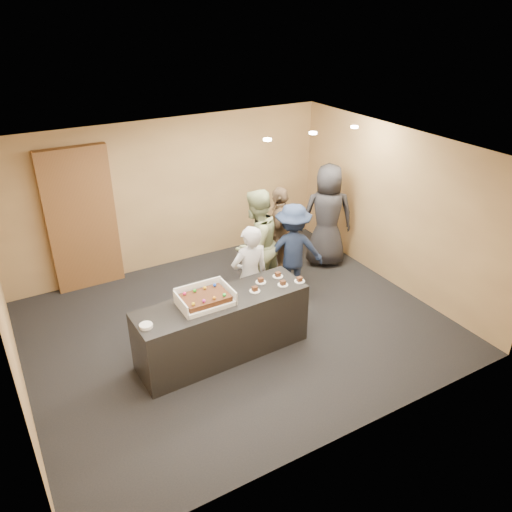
{
  "coord_description": "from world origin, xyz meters",
  "views": [
    {
      "loc": [
        -2.87,
        -5.59,
        4.46
      ],
      "look_at": [
        0.33,
        0.0,
        1.14
      ],
      "focal_mm": 35.0,
      "sensor_mm": 36.0,
      "label": 1
    }
  ],
  "objects_px": {
    "person_navy_man": "(293,250)",
    "person_brown_extra": "(280,233)",
    "sheet_cake": "(205,298)",
    "person_server_grey": "(250,277)",
    "person_dark_suit": "(327,216)",
    "cake_box": "(205,300)",
    "storage_cabinet": "(82,220)",
    "plate_stack": "(146,326)",
    "serving_counter": "(223,327)",
    "person_sage_man": "(256,245)"
  },
  "relations": [
    {
      "from": "cake_box",
      "to": "person_brown_extra",
      "type": "relative_size",
      "value": 0.41
    },
    {
      "from": "storage_cabinet",
      "to": "person_dark_suit",
      "type": "xyz_separation_m",
      "value": [
        4.03,
        -1.36,
        -0.26
      ]
    },
    {
      "from": "cake_box",
      "to": "person_brown_extra",
      "type": "bearing_deg",
      "value": 34.95
    },
    {
      "from": "serving_counter",
      "to": "person_brown_extra",
      "type": "xyz_separation_m",
      "value": [
        1.85,
        1.48,
        0.4
      ]
    },
    {
      "from": "sheet_cake",
      "to": "plate_stack",
      "type": "height_order",
      "value": "sheet_cake"
    },
    {
      "from": "serving_counter",
      "to": "person_server_grey",
      "type": "bearing_deg",
      "value": 32.13
    },
    {
      "from": "serving_counter",
      "to": "person_brown_extra",
      "type": "bearing_deg",
      "value": 36.72
    },
    {
      "from": "serving_counter",
      "to": "plate_stack",
      "type": "xyz_separation_m",
      "value": [
        -1.09,
        -0.12,
        0.47
      ]
    },
    {
      "from": "person_navy_man",
      "to": "storage_cabinet",
      "type": "bearing_deg",
      "value": -9.4
    },
    {
      "from": "storage_cabinet",
      "to": "person_sage_man",
      "type": "bearing_deg",
      "value": -36.19
    },
    {
      "from": "person_sage_man",
      "to": "person_brown_extra",
      "type": "xyz_separation_m",
      "value": [
        0.66,
        0.32,
        -0.08
      ]
    },
    {
      "from": "serving_counter",
      "to": "person_sage_man",
      "type": "xyz_separation_m",
      "value": [
        1.19,
        1.16,
        0.48
      ]
    },
    {
      "from": "person_server_grey",
      "to": "person_navy_man",
      "type": "bearing_deg",
      "value": -154.97
    },
    {
      "from": "cake_box",
      "to": "person_dark_suit",
      "type": "xyz_separation_m",
      "value": [
        3.12,
        1.48,
        0.01
      ]
    },
    {
      "from": "person_dark_suit",
      "to": "storage_cabinet",
      "type": "bearing_deg",
      "value": 9.75
    },
    {
      "from": "serving_counter",
      "to": "person_dark_suit",
      "type": "distance_m",
      "value": 3.29
    },
    {
      "from": "cake_box",
      "to": "person_dark_suit",
      "type": "relative_size",
      "value": 0.37
    },
    {
      "from": "cake_box",
      "to": "plate_stack",
      "type": "distance_m",
      "value": 0.86
    },
    {
      "from": "plate_stack",
      "to": "person_dark_suit",
      "type": "xyz_separation_m",
      "value": [
        3.97,
        1.62,
        0.04
      ]
    },
    {
      "from": "person_sage_man",
      "to": "storage_cabinet",
      "type": "bearing_deg",
      "value": -58.64
    },
    {
      "from": "person_navy_man",
      "to": "person_brown_extra",
      "type": "height_order",
      "value": "person_brown_extra"
    },
    {
      "from": "person_dark_suit",
      "to": "person_server_grey",
      "type": "bearing_deg",
      "value": 53.85
    },
    {
      "from": "sheet_cake",
      "to": "person_navy_man",
      "type": "bearing_deg",
      "value": 24.67
    },
    {
      "from": "plate_stack",
      "to": "storage_cabinet",
      "type": "bearing_deg",
      "value": 91.08
    },
    {
      "from": "person_server_grey",
      "to": "person_dark_suit",
      "type": "bearing_deg",
      "value": -152.32
    },
    {
      "from": "sheet_cake",
      "to": "person_server_grey",
      "type": "height_order",
      "value": "person_server_grey"
    },
    {
      "from": "person_sage_man",
      "to": "sheet_cake",
      "type": "bearing_deg",
      "value": 16.65
    },
    {
      "from": "storage_cabinet",
      "to": "sheet_cake",
      "type": "bearing_deg",
      "value": -72.51
    },
    {
      "from": "sheet_cake",
      "to": "person_server_grey",
      "type": "xyz_separation_m",
      "value": [
        0.93,
        0.47,
        -0.18
      ]
    },
    {
      "from": "person_sage_man",
      "to": "person_dark_suit",
      "type": "xyz_separation_m",
      "value": [
        1.69,
        0.35,
        0.03
      ]
    },
    {
      "from": "cake_box",
      "to": "person_dark_suit",
      "type": "distance_m",
      "value": 3.46
    },
    {
      "from": "person_server_grey",
      "to": "person_navy_man",
      "type": "distance_m",
      "value": 1.13
    },
    {
      "from": "serving_counter",
      "to": "person_brown_extra",
      "type": "relative_size",
      "value": 1.42
    },
    {
      "from": "person_server_grey",
      "to": "person_brown_extra",
      "type": "xyz_separation_m",
      "value": [
        1.16,
        1.02,
        0.03
      ]
    },
    {
      "from": "person_dark_suit",
      "to": "person_brown_extra",
      "type": "bearing_deg",
      "value": 29.81
    },
    {
      "from": "sheet_cake",
      "to": "person_navy_man",
      "type": "xyz_separation_m",
      "value": [
        1.97,
        0.91,
        -0.2
      ]
    },
    {
      "from": "serving_counter",
      "to": "person_dark_suit",
      "type": "xyz_separation_m",
      "value": [
        2.88,
        1.51,
        0.51
      ]
    },
    {
      "from": "cake_box",
      "to": "sheet_cake",
      "type": "distance_m",
      "value": 0.06
    },
    {
      "from": "person_server_grey",
      "to": "sheet_cake",
      "type": "bearing_deg",
      "value": 29.06
    },
    {
      "from": "person_dark_suit",
      "to": "sheet_cake",
      "type": "bearing_deg",
      "value": 54.27
    },
    {
      "from": "storage_cabinet",
      "to": "person_server_grey",
      "type": "xyz_separation_m",
      "value": [
        1.83,
        -2.4,
        -0.4
      ]
    },
    {
      "from": "storage_cabinet",
      "to": "person_brown_extra",
      "type": "height_order",
      "value": "storage_cabinet"
    },
    {
      "from": "storage_cabinet",
      "to": "sheet_cake",
      "type": "xyz_separation_m",
      "value": [
        0.91,
        -2.87,
        -0.22
      ]
    },
    {
      "from": "cake_box",
      "to": "person_brown_extra",
      "type": "xyz_separation_m",
      "value": [
        2.09,
        1.46,
        -0.1
      ]
    },
    {
      "from": "plate_stack",
      "to": "person_server_grey",
      "type": "bearing_deg",
      "value": 18.19
    },
    {
      "from": "sheet_cake",
      "to": "person_brown_extra",
      "type": "relative_size",
      "value": 0.35
    },
    {
      "from": "person_sage_man",
      "to": "person_brown_extra",
      "type": "height_order",
      "value": "person_sage_man"
    },
    {
      "from": "plate_stack",
      "to": "person_navy_man",
      "type": "distance_m",
      "value": 3.0
    },
    {
      "from": "storage_cabinet",
      "to": "cake_box",
      "type": "bearing_deg",
      "value": -72.36
    },
    {
      "from": "person_navy_man",
      "to": "person_brown_extra",
      "type": "distance_m",
      "value": 0.59
    }
  ]
}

